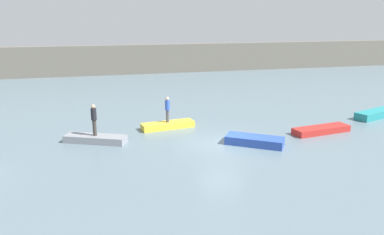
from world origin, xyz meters
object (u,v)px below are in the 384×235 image
object	(u,v)px
rowboat_grey	(95,139)
rowboat_teal	(375,114)
rowboat_blue	(255,141)
person_dark_shirt	(94,118)
rowboat_red	(321,130)
rowboat_yellow	(168,125)
person_blue_shirt	(168,108)

from	to	relation	value
rowboat_grey	rowboat_teal	size ratio (longest dim) A/B	1.01
rowboat_blue	person_dark_shirt	bearing A→B (deg)	-162.27
rowboat_red	rowboat_teal	bearing A→B (deg)	13.19
rowboat_red	person_dark_shirt	distance (m)	14.03
rowboat_grey	person_dark_shirt	size ratio (longest dim) A/B	1.94
rowboat_yellow	rowboat_red	xyz separation A→B (m)	(9.23, -3.40, -0.01)
rowboat_grey	rowboat_teal	distance (m)	19.78
rowboat_grey	person_blue_shirt	bearing A→B (deg)	45.10
rowboat_grey	rowboat_red	size ratio (longest dim) A/B	0.94
rowboat_teal	person_blue_shirt	distance (m)	15.19
rowboat_red	person_blue_shirt	world-z (taller)	person_blue_shirt
rowboat_blue	person_blue_shirt	size ratio (longest dim) A/B	1.92
rowboat_yellow	rowboat_teal	xyz separation A→B (m)	(15.12, -1.09, 0.06)
rowboat_grey	rowboat_yellow	xyz separation A→B (m)	(4.65, 1.78, -0.00)
rowboat_grey	person_blue_shirt	distance (m)	5.11
rowboat_yellow	person_blue_shirt	world-z (taller)	person_blue_shirt
person_dark_shirt	person_blue_shirt	world-z (taller)	person_dark_shirt
rowboat_blue	rowboat_teal	xyz separation A→B (m)	(10.91, 3.40, 0.02)
rowboat_red	person_blue_shirt	distance (m)	9.90
rowboat_yellow	person_blue_shirt	distance (m)	1.16
rowboat_grey	rowboat_red	bearing A→B (deg)	17.50
rowboat_red	rowboat_yellow	bearing A→B (deg)	151.55
rowboat_yellow	rowboat_blue	size ratio (longest dim) A/B	1.07
rowboat_blue	person_dark_shirt	world-z (taller)	person_dark_shirt
rowboat_red	rowboat_teal	distance (m)	6.33
rowboat_yellow	rowboat_red	bearing A→B (deg)	-28.94
person_dark_shirt	person_blue_shirt	size ratio (longest dim) A/B	1.09
person_blue_shirt	rowboat_yellow	bearing A→B (deg)	0.00
rowboat_blue	rowboat_red	bearing A→B (deg)	47.04
rowboat_grey	rowboat_teal	xyz separation A→B (m)	(19.77, 0.69, 0.05)
rowboat_teal	person_blue_shirt	size ratio (longest dim) A/B	2.11
rowboat_yellow	rowboat_blue	distance (m)	6.16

